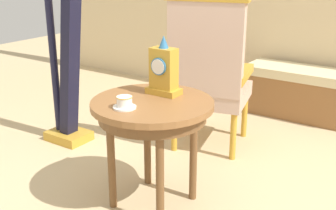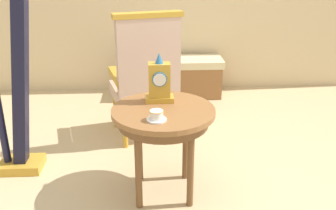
{
  "view_description": "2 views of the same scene",
  "coord_description": "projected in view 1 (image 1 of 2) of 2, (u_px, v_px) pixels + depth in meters",
  "views": [
    {
      "loc": [
        1.23,
        -1.76,
        1.38
      ],
      "look_at": [
        -0.01,
        0.05,
        0.62
      ],
      "focal_mm": 46.13,
      "sensor_mm": 36.0,
      "label": 1
    },
    {
      "loc": [
        -0.19,
        -2.25,
        1.59
      ],
      "look_at": [
        -0.06,
        0.06,
        0.65
      ],
      "focal_mm": 40.9,
      "sensor_mm": 36.0,
      "label": 2
    }
  ],
  "objects": [
    {
      "name": "window_bench",
      "position": [
        303.0,
        93.0,
        3.85
      ],
      "size": [
        1.01,
        0.4,
        0.44
      ],
      "color": "beige",
      "rests_on": "ground"
    },
    {
      "name": "ground_plane",
      "position": [
        164.0,
        209.0,
        2.48
      ],
      "size": [
        10.0,
        10.0,
        0.0
      ],
      "primitive_type": "plane",
      "color": "tan"
    },
    {
      "name": "side_table",
      "position": [
        153.0,
        114.0,
        2.37
      ],
      "size": [
        0.68,
        0.68,
        0.63
      ],
      "color": "brown",
      "rests_on": "ground"
    },
    {
      "name": "mantel_clock",
      "position": [
        164.0,
        71.0,
        2.42
      ],
      "size": [
        0.19,
        0.11,
        0.34
      ],
      "color": "gold",
      "rests_on": "side_table"
    },
    {
      "name": "armchair",
      "position": [
        209.0,
        72.0,
        3.08
      ],
      "size": [
        0.66,
        0.65,
        1.14
      ],
      "color": "#CCA893",
      "rests_on": "ground"
    },
    {
      "name": "teacup_left",
      "position": [
        124.0,
        103.0,
        2.22
      ],
      "size": [
        0.12,
        0.12,
        0.06
      ],
      "color": "white",
      "rests_on": "side_table"
    },
    {
      "name": "harp",
      "position": [
        65.0,
        51.0,
        3.16
      ],
      "size": [
        0.4,
        0.24,
        1.77
      ],
      "color": "gold",
      "rests_on": "ground"
    }
  ]
}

